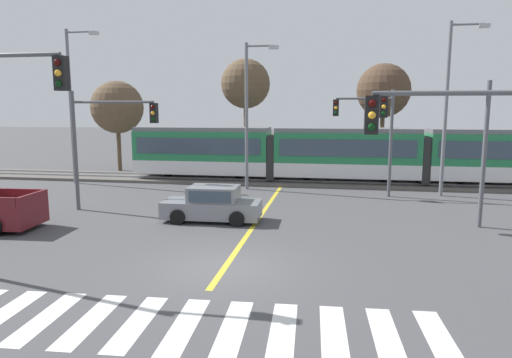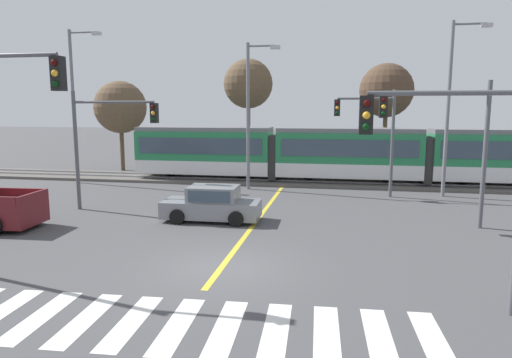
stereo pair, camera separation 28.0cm
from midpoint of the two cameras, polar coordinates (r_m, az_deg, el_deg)
ground_plane at (r=14.22m, az=-3.78°, el=-10.99°), size 200.00×200.00×0.00m
track_bed at (r=30.22m, az=4.01°, el=-0.25°), size 120.00×4.00×0.18m
rail_near at (r=29.49m, az=3.85°, el=-0.20°), size 120.00×0.08×0.10m
rail_far at (r=30.91m, az=4.16°, el=0.21°), size 120.00×0.08×0.10m
light_rail_tram at (r=29.79m, az=11.68°, el=3.25°), size 28.00×2.64×3.43m
crosswalk_stripe_2 at (r=12.15m, az=-24.63°, el=-15.31°), size 0.69×2.82×0.01m
crosswalk_stripe_3 at (r=11.63m, az=-19.85°, el=-16.13°), size 0.69×2.82×0.01m
crosswalk_stripe_4 at (r=11.19m, az=-14.63°, el=-16.90°), size 0.69×2.82×0.01m
crosswalk_stripe_5 at (r=10.85m, az=-8.98°, el=-17.57°), size 0.69×2.82×0.01m
crosswalk_stripe_6 at (r=10.61m, az=-2.98°, el=-18.11°), size 0.69×2.82×0.01m
crosswalk_stripe_7 at (r=10.48m, az=3.27°, el=-18.47°), size 0.69×2.82×0.01m
crosswalk_stripe_8 at (r=10.46m, az=9.62°, el=-18.63°), size 0.69×2.82×0.01m
crosswalk_stripe_9 at (r=10.56m, az=15.92°, el=-18.57°), size 0.69×2.82×0.01m
crosswalk_stripe_10 at (r=10.77m, az=22.03°, el=-18.32°), size 0.69×2.82×0.01m
lane_centre_line at (r=20.26m, az=0.71°, el=-4.95°), size 0.20×16.52×0.01m
sedan_crossing at (r=19.84m, az=-5.15°, el=-3.22°), size 4.24×2.00×1.52m
traffic_light_mid_left at (r=22.47m, az=-18.08°, el=5.59°), size 4.25×0.38×5.64m
traffic_light_mid_right at (r=19.97m, az=23.21°, el=5.48°), size 4.25×0.38×5.92m
traffic_light_near_right at (r=11.50m, az=25.05°, el=2.45°), size 3.75×0.38×5.53m
traffic_light_far_right at (r=25.78m, az=14.64°, el=6.28°), size 3.25×0.38×5.85m
street_lamp_west at (r=31.73m, az=-21.36°, el=9.35°), size 2.23×0.28×9.74m
street_lamp_centre at (r=27.22m, az=-0.35°, el=8.85°), size 1.99×0.28×8.60m
street_lamp_east at (r=27.11m, az=23.54°, el=9.03°), size 2.03×0.28×9.42m
bare_tree_far_west at (r=37.26m, az=-16.38°, el=8.58°), size 4.03×4.03×6.96m
bare_tree_west at (r=35.81m, az=-0.75°, el=11.76°), size 3.79×3.79×8.63m
bare_tree_east at (r=34.77m, az=16.22°, el=10.53°), size 3.86×3.86×8.06m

